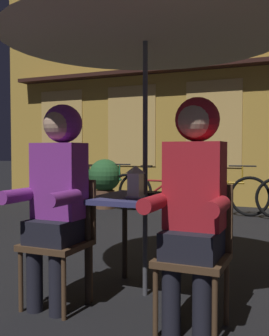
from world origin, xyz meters
name	(u,v)px	position (x,y,z in m)	size (l,w,h in m)	color
ground_plane	(145,295)	(0.00, 0.00, 0.00)	(60.00, 60.00, 0.00)	black
cafe_table	(145,210)	(0.00, 0.00, 0.64)	(0.72, 0.72, 0.74)	navy
patio_umbrella	(145,15)	(0.00, 0.00, 2.06)	(2.10, 2.10, 2.31)	#4C4C51
lantern	(136,181)	(-0.03, -0.11, 0.86)	(0.11, 0.11, 0.23)	white
chair_left	(62,234)	(-0.48, -0.37, 0.49)	(0.40, 0.40, 0.87)	#513823
chair_right	(196,247)	(0.48, -0.37, 0.49)	(0.40, 0.40, 0.87)	#513823
person_left_hooded	(57,184)	(-0.48, -0.43, 0.85)	(0.45, 0.56, 1.40)	black
person_right_hooded	(194,190)	(0.48, -0.43, 0.85)	(0.45, 0.56, 1.40)	black
shopfront_building	(217,50)	(-0.61, 5.40, 3.09)	(10.00, 0.93, 6.20)	gold
bicycle_nearest	(102,189)	(-2.45, 3.90, 0.35)	(1.68, 0.17, 0.84)	black
bicycle_second	(161,192)	(-1.26, 3.91, 0.35)	(1.68, 0.08, 0.84)	black
bicycle_third	(218,194)	(-0.27, 3.96, 0.35)	(1.68, 0.12, 0.84)	black
book	(146,193)	(-0.03, 0.11, 0.75)	(0.20, 0.14, 0.02)	black
potted_plant	(105,179)	(-2.36, 3.86, 0.54)	(0.60, 0.60, 0.92)	brown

